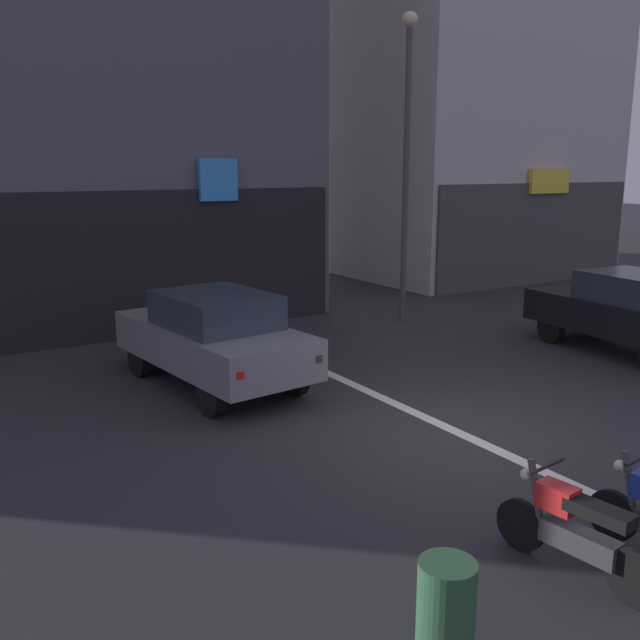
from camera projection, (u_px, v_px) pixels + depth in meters
ground_plane at (461, 434)px, 9.71m from camera, size 120.00×120.00×0.00m
lane_centre_line at (264, 344)px, 14.67m from camera, size 0.20×18.00×0.01m
car_grey_crossing_near at (213, 336)px, 11.66m from camera, size 2.18×4.26×1.64m
car_black_parked_kerbside at (631, 310)px, 13.76m from camera, size 2.16×4.26×1.64m
street_lamp at (407, 140)px, 15.99m from camera, size 0.36×0.36×7.10m
motorcycle_red_row_leftmost at (574, 529)px, 6.25m from camera, size 0.55×1.67×0.98m
trash_bin at (446, 615)px, 5.11m from camera, size 0.44×0.44×0.85m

